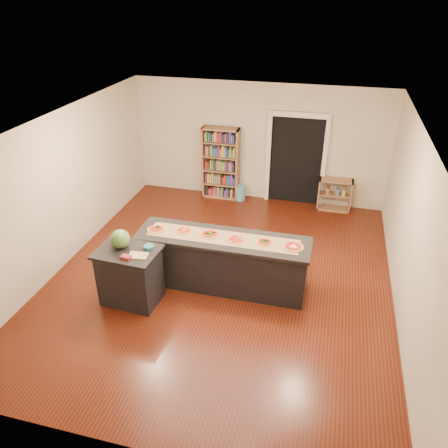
% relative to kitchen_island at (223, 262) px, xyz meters
% --- Properties ---
extents(room, '(6.00, 7.00, 2.80)m').
position_rel_kitchen_island_xyz_m(room, '(-0.08, 0.22, 0.91)').
color(room, beige).
rests_on(room, ground).
extents(doorway, '(1.40, 0.09, 2.21)m').
position_rel_kitchen_island_xyz_m(doorway, '(0.82, 3.68, 0.71)').
color(doorway, black).
rests_on(doorway, room).
extents(kitchen_island, '(2.96, 0.80, 0.98)m').
position_rel_kitchen_island_xyz_m(kitchen_island, '(0.00, 0.00, 0.00)').
color(kitchen_island, black).
rests_on(kitchen_island, ground).
extents(side_counter, '(0.99, 0.73, 0.98)m').
position_rel_kitchen_island_xyz_m(side_counter, '(-1.37, -0.78, 0.00)').
color(side_counter, black).
rests_on(side_counter, ground).
extents(bookshelf, '(0.88, 0.31, 1.76)m').
position_rel_kitchen_island_xyz_m(bookshelf, '(-0.96, 3.51, 0.39)').
color(bookshelf, '#9D714C').
rests_on(bookshelf, ground).
extents(low_shelf, '(0.76, 0.33, 0.76)m').
position_rel_kitchen_island_xyz_m(low_shelf, '(1.79, 3.50, -0.11)').
color(low_shelf, '#9D714C').
rests_on(low_shelf, ground).
extents(waste_bin, '(0.25, 0.25, 0.36)m').
position_rel_kitchen_island_xyz_m(waste_bin, '(-0.45, 3.47, -0.31)').
color(waste_bin, '#58A0C5').
rests_on(waste_bin, ground).
extents(kraft_paper, '(2.57, 0.46, 0.00)m').
position_rel_kitchen_island_xyz_m(kraft_paper, '(0.00, -0.00, 0.49)').
color(kraft_paper, '#866345').
rests_on(kraft_paper, kitchen_island).
extents(watermelon, '(0.31, 0.31, 0.31)m').
position_rel_kitchen_island_xyz_m(watermelon, '(-1.51, -0.71, 0.65)').
color(watermelon, '#144214').
rests_on(watermelon, side_counter).
extents(cutting_board, '(0.32, 0.23, 0.02)m').
position_rel_kitchen_island_xyz_m(cutting_board, '(-1.13, -0.88, 0.50)').
color(cutting_board, tan).
rests_on(cutting_board, side_counter).
extents(package_red, '(0.16, 0.12, 0.05)m').
position_rel_kitchen_island_xyz_m(package_red, '(-1.28, -1.00, 0.52)').
color(package_red, maroon).
rests_on(package_red, side_counter).
extents(package_teal, '(0.16, 0.16, 0.06)m').
position_rel_kitchen_island_xyz_m(package_teal, '(-1.06, -0.65, 0.52)').
color(package_teal, '#195966').
rests_on(package_teal, side_counter).
extents(pizza_a, '(0.28, 0.28, 0.02)m').
position_rel_kitchen_island_xyz_m(pizza_a, '(-1.18, -0.04, 0.50)').
color(pizza_a, '#BC8548').
rests_on(pizza_a, kitchen_island).
extents(pizza_b, '(0.28, 0.28, 0.02)m').
position_rel_kitchen_island_xyz_m(pizza_b, '(-0.71, 0.05, 0.50)').
color(pizza_b, '#BC8548').
rests_on(pizza_b, kitchen_island).
extents(pizza_c, '(0.34, 0.34, 0.02)m').
position_rel_kitchen_island_xyz_m(pizza_c, '(-0.24, 0.03, 0.50)').
color(pizza_c, '#BC8548').
rests_on(pizza_c, kitchen_island).
extents(pizza_d, '(0.31, 0.31, 0.02)m').
position_rel_kitchen_island_xyz_m(pizza_d, '(0.24, -0.02, 0.50)').
color(pizza_d, '#BC8548').
rests_on(pizza_d, kitchen_island).
extents(pizza_e, '(0.28, 0.28, 0.02)m').
position_rel_kitchen_island_xyz_m(pizza_e, '(0.71, 0.01, 0.50)').
color(pizza_e, '#BC8548').
rests_on(pizza_e, kitchen_island).
extents(pizza_f, '(0.34, 0.34, 0.02)m').
position_rel_kitchen_island_xyz_m(pizza_f, '(1.18, -0.01, 0.50)').
color(pizza_f, '#BC8548').
rests_on(pizza_f, kitchen_island).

